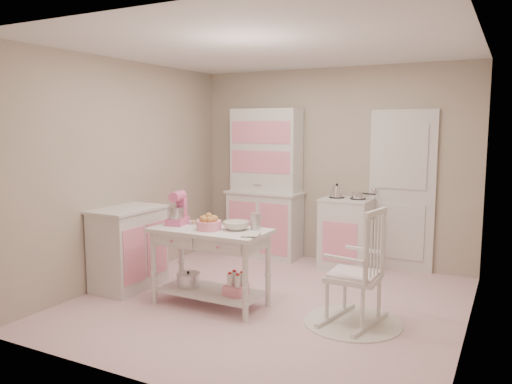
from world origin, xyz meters
TOP-DOWN VIEW (x-y plane):
  - room_shell at (0.00, 0.00)m, footprint 3.84×3.84m
  - door at (0.95, 1.87)m, footprint 0.82×0.05m
  - hutch at (-0.88, 1.66)m, footprint 1.06×0.50m
  - stove at (0.32, 1.61)m, footprint 0.62×0.57m
  - base_cabinet at (-1.63, -0.30)m, footprint 0.54×0.84m
  - lace_rug at (0.94, -0.13)m, footprint 0.92×0.92m
  - rocking_chair at (0.94, -0.13)m, footprint 0.61×0.80m
  - work_table at (-0.50, -0.34)m, footprint 1.20×0.60m
  - stand_mixer at (-0.92, -0.32)m, footprint 0.25×0.31m
  - cookie_tray at (-0.65, -0.16)m, footprint 0.34×0.24m
  - bread_basket at (-0.48, -0.39)m, footprint 0.25×0.25m
  - mixing_bowl at (-0.24, -0.26)m, footprint 0.27×0.27m
  - metal_pitcher at (-0.06, -0.18)m, footprint 0.10×0.10m
  - recipe_book at (-0.05, -0.46)m, footprint 0.21×0.25m

SIDE VIEW (x-z plane):
  - lace_rug at x=0.94m, z-range 0.00..0.01m
  - work_table at x=-0.50m, z-range 0.00..0.80m
  - stove at x=0.32m, z-range 0.00..0.92m
  - base_cabinet at x=-1.63m, z-range 0.00..0.92m
  - rocking_chair at x=0.94m, z-range 0.00..1.10m
  - cookie_tray at x=-0.65m, z-range 0.80..0.82m
  - recipe_book at x=-0.05m, z-range 0.80..0.82m
  - mixing_bowl at x=-0.24m, z-range 0.80..0.88m
  - bread_basket at x=-0.48m, z-range 0.80..0.89m
  - metal_pitcher at x=-0.06m, z-range 0.80..0.97m
  - stand_mixer at x=-0.92m, z-range 0.80..1.14m
  - door at x=0.95m, z-range 0.00..2.04m
  - hutch at x=-0.88m, z-range 0.00..2.08m
  - room_shell at x=0.00m, z-range 0.34..2.96m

